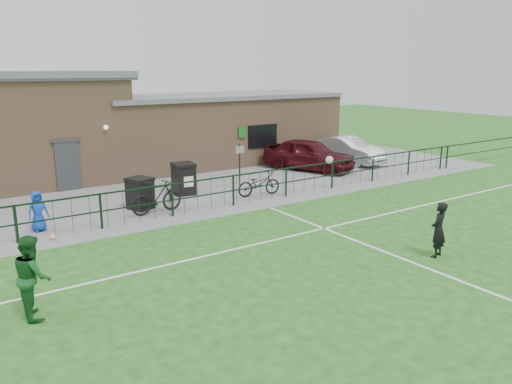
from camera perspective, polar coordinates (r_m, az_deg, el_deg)
ground at (r=12.46m, az=13.23°, el=-10.44°), size 90.00×90.00×0.00m
paving_strip at (r=23.27m, az=-11.83°, el=1.09°), size 34.00×13.00×0.02m
pitch_line_touch at (r=18.27m, az=-4.93°, el=-2.19°), size 28.00×0.10×0.01m
pitch_line_mid at (r=15.22m, az=2.12°, el=-5.49°), size 28.00×0.10×0.01m
pitch_line_perp at (r=13.90m, az=18.92°, el=-8.21°), size 0.10×16.00×0.01m
perimeter_fence at (r=18.29m, az=-5.28°, el=-0.25°), size 28.00×0.10×1.20m
wheelie_bin_left at (r=18.81m, az=-13.11°, el=-0.28°), size 0.97×1.02×1.09m
wheelie_bin_right at (r=20.72m, az=-8.27°, el=1.41°), size 0.90×0.99×1.20m
sign_post at (r=21.02m, az=-1.89°, el=2.83°), size 0.06×0.06×2.00m
car_maroon at (r=25.56m, az=6.05°, el=4.30°), size 3.53×5.06×1.60m
car_silver at (r=27.85m, az=10.37°, el=4.76°), size 1.95×4.47×1.43m
bicycle_d at (r=18.11m, az=-11.28°, el=-0.57°), size 2.01×0.72×1.18m
bicycle_e at (r=20.28m, az=0.33°, el=0.95°), size 1.93×0.88×0.98m
spectator_child at (r=17.25m, az=-23.67°, el=-2.03°), size 0.69×0.51×1.30m
goalkeeper_kick at (r=14.55m, az=19.76°, el=-3.83°), size 2.01×3.12×2.58m
outfield_player at (r=11.44m, az=-24.19°, el=-8.78°), size 0.70×0.88×1.77m
ball_ground at (r=16.38m, az=-22.21°, el=-4.78°), size 0.20×0.20×0.20m
clubhouse at (r=25.40m, az=-16.55°, el=6.94°), size 24.25×5.40×4.96m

